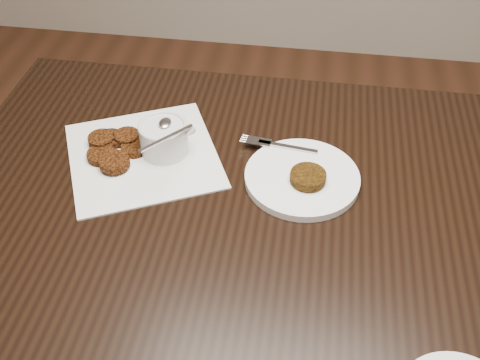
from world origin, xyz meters
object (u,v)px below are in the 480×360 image
table (278,320)px  plate_with_patty (302,175)px  napkin (143,155)px  sauce_ramekin (162,125)px

table → plate_with_patty: size_ratio=6.06×
table → napkin: size_ratio=4.65×
napkin → sauce_ramekin: sauce_ramekin is taller
sauce_ramekin → plate_with_patty: (0.29, -0.04, -0.05)m
napkin → plate_with_patty: bearing=-4.4°
plate_with_patty → table: bearing=-105.6°
sauce_ramekin → napkin: bearing=-154.5°
napkin → plate_with_patty: size_ratio=1.30×
sauce_ramekin → plate_with_patty: sauce_ramekin is taller
table → plate_with_patty: bearing=74.4°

